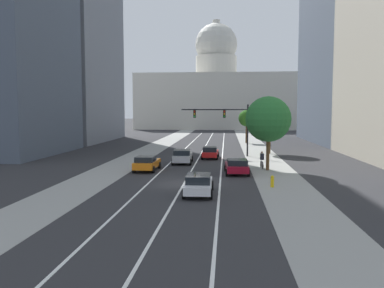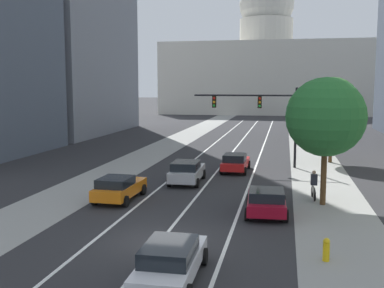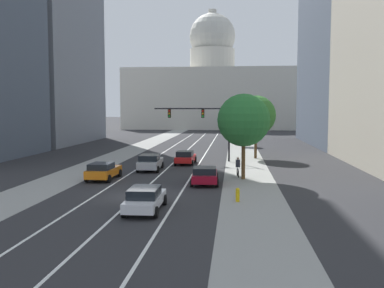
{
  "view_description": "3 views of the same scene",
  "coord_description": "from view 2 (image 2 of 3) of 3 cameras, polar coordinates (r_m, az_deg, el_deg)",
  "views": [
    {
      "loc": [
        3.27,
        -30.98,
        5.78
      ],
      "look_at": [
        -0.65,
        15.02,
        1.87
      ],
      "focal_mm": 37.43,
      "sensor_mm": 36.0,
      "label": 1
    },
    {
      "loc": [
        5.1,
        -18.34,
        6.61
      ],
      "look_at": [
        -1.9,
        16.11,
        2.16
      ],
      "focal_mm": 42.93,
      "sensor_mm": 36.0,
      "label": 2
    },
    {
      "loc": [
        6.5,
        -27.73,
        5.97
      ],
      "look_at": [
        1.03,
        27.7,
        1.21
      ],
      "focal_mm": 39.95,
      "sensor_mm": 36.0,
      "label": 3
    }
  ],
  "objects": [
    {
      "name": "cyclist",
      "position": [
        27.89,
        14.89,
        -4.95
      ],
      "size": [
        0.38,
        1.7,
        1.72
      ],
      "rotation": [
        0.0,
        0.0,
        1.65
      ],
      "color": "black",
      "rests_on": "ground"
    },
    {
      "name": "car_silver",
      "position": [
        31.49,
        -0.65,
        -3.42
      ],
      "size": [
        2.2,
        4.59,
        1.54
      ],
      "rotation": [
        0.0,
        0.0,
        1.6
      ],
      "color": "#B2B5BA",
      "rests_on": "ground"
    },
    {
      "name": "fire_hydrant",
      "position": [
        18.54,
        16.35,
        -12.45
      ],
      "size": [
        0.26,
        0.35,
        0.91
      ],
      "color": "yellow",
      "rests_on": "ground"
    },
    {
      "name": "lane_stripe_right",
      "position": [
        43.89,
        8.4,
        -1.51
      ],
      "size": [
        0.16,
        90.0,
        0.01
      ],
      "primitive_type": "cube",
      "color": "white",
      "rests_on": "ground"
    },
    {
      "name": "car_red",
      "position": [
        35.73,
        5.41,
        -2.27
      ],
      "size": [
        2.07,
        4.3,
        1.44
      ],
      "rotation": [
        0.0,
        0.0,
        1.55
      ],
      "color": "red",
      "rests_on": "ground"
    },
    {
      "name": "sidewalk_left",
      "position": [
        55.26,
        -2.07,
        0.35
      ],
      "size": [
        4.2,
        130.0,
        0.01
      ],
      "primitive_type": "cube",
      "color": "gray",
      "rests_on": "ground"
    },
    {
      "name": "sidewalk_right",
      "position": [
        53.81,
        14.24,
        -0.06
      ],
      "size": [
        4.2,
        130.0,
        0.01
      ],
      "primitive_type": "cube",
      "color": "gray",
      "rests_on": "ground"
    },
    {
      "name": "traffic_signal_mast",
      "position": [
        37.86,
        8.73,
        4.11
      ],
      "size": [
        8.42,
        0.39,
        6.5
      ],
      "color": "black",
      "rests_on": "ground"
    },
    {
      "name": "lane_stripe_left",
      "position": [
        44.55,
        1.1,
        -1.31
      ],
      "size": [
        0.16,
        90.0,
        0.01
      ],
      "primitive_type": "cube",
      "color": "white",
      "rests_on": "ground"
    },
    {
      "name": "lane_stripe_center",
      "position": [
        44.13,
        4.72,
        -1.41
      ],
      "size": [
        0.16,
        90.0,
        0.01
      ],
      "primitive_type": "cube",
      "color": "white",
      "rests_on": "ground"
    },
    {
      "name": "car_white",
      "position": [
        16.04,
        -2.68,
        -14.26
      ],
      "size": [
        2.04,
        4.69,
        1.41
      ],
      "rotation": [
        0.0,
        0.0,
        1.59
      ],
      "color": "silver",
      "rests_on": "ground"
    },
    {
      "name": "capitol_building",
      "position": [
        117.03,
        9.09,
        9.1
      ],
      "size": [
        48.36,
        26.03,
        34.26
      ],
      "color": "beige",
      "rests_on": "ground"
    },
    {
      "name": "street_tree_near_right",
      "position": [
        41.3,
        17.02,
        4.74
      ],
      "size": [
        4.64,
        4.64,
        7.39
      ],
      "color": "#51381E",
      "rests_on": "ground"
    },
    {
      "name": "car_crimson",
      "position": [
        24.2,
        9.21,
        -6.95
      ],
      "size": [
        2.29,
        4.36,
        1.4
      ],
      "rotation": [
        0.0,
        0.0,
        1.62
      ],
      "color": "maroon",
      "rests_on": "ground"
    },
    {
      "name": "car_orange",
      "position": [
        27.07,
        -9.07,
        -5.37
      ],
      "size": [
        2.14,
        4.44,
        1.45
      ],
      "rotation": [
        0.0,
        0.0,
        1.55
      ],
      "color": "orange",
      "rests_on": "ground"
    },
    {
      "name": "ground_plane",
      "position": [
        58.93,
        6.45,
        0.73
      ],
      "size": [
        400.0,
        400.0,
        0.0
      ],
      "primitive_type": "plane",
      "color": "#2B2B2D"
    },
    {
      "name": "street_tree_mid_right",
      "position": [
        26.22,
        16.28,
        3.23
      ],
      "size": [
        4.36,
        4.36,
        7.12
      ],
      "color": "#51381E",
      "rests_on": "ground"
    },
    {
      "name": "street_tree_far_right",
      "position": [
        58.19,
        13.26,
        4.79
      ],
      "size": [
        2.88,
        2.88,
        5.82
      ],
      "color": "#51381E",
      "rests_on": "ground"
    }
  ]
}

